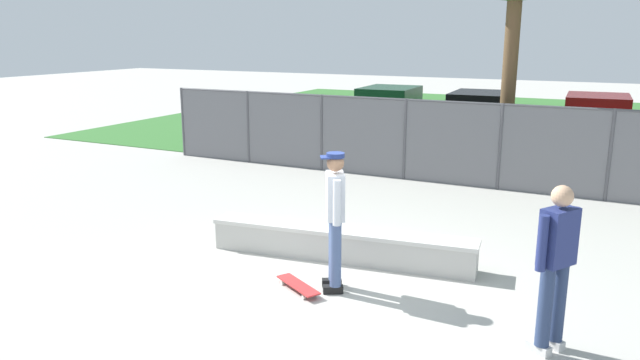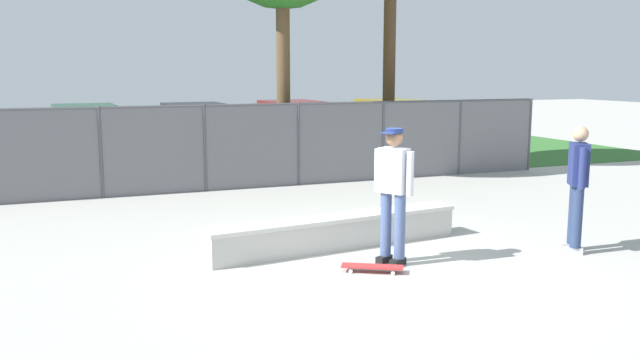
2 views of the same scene
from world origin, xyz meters
name	(u,v)px [view 2 (image 2 of 2)]	position (x,y,z in m)	size (l,w,h in m)	color
ground_plane	(385,266)	(0.00, 0.00, 0.00)	(80.00, 80.00, 0.00)	#ADAAA3
grass_strip	(176,142)	(0.00, 16.73, 0.01)	(26.92, 20.00, 0.02)	#336B2D
concrete_ledge	(336,232)	(-0.25, 1.10, 0.24)	(4.04, 0.96, 0.48)	#B7B5AD
skateboarder	(393,189)	(0.14, 0.06, 1.03)	(0.41, 0.53, 1.84)	black
skateboard	(372,267)	(-0.28, -0.18, 0.07)	(0.79, 0.58, 0.09)	red
chainlink_fence	(253,143)	(0.00, 6.43, 1.01)	(14.99, 0.07, 1.87)	#4C4C51
car_green	(85,135)	(-3.30, 11.59, 0.84)	(2.15, 4.27, 1.66)	#1E6638
car_black	(196,132)	(-0.34, 11.17, 0.84)	(2.15, 4.27, 1.66)	black
car_red	(292,128)	(2.72, 11.73, 0.84)	(2.15, 4.27, 1.66)	#B21E1E
car_yellow	(389,125)	(5.99, 11.53, 0.84)	(2.15, 4.27, 1.66)	gold
bystander	(577,183)	(2.84, -0.37, 1.01)	(0.41, 0.53, 1.82)	beige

